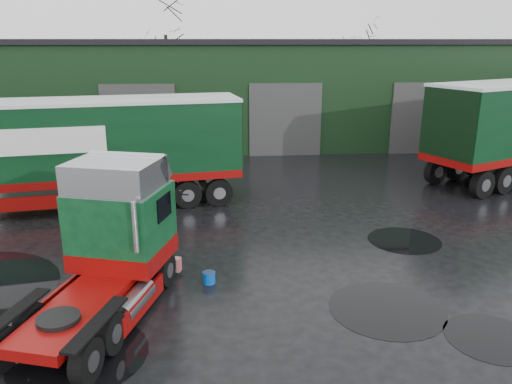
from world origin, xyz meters
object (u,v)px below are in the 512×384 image
hero_tractor (89,251)px  trailer_left (64,155)px  wash_bucket (209,278)px  tree_back_b (355,70)px  tree_back_a (167,59)px  warehouse (274,89)px

hero_tractor → trailer_left: 8.93m
wash_bucket → tree_back_b: (11.93, 31.29, 3.59)m
wash_bucket → trailer_left: bearing=129.7°
tree_back_a → hero_tractor: bearing=-87.4°
wash_bucket → tree_back_b: size_ratio=0.05×
hero_tractor → tree_back_b: tree_back_b is taller
warehouse → trailer_left: (-9.50, -14.59, -1.06)m
warehouse → tree_back_a: size_ratio=3.41×
tree_back_b → trailer_left: bearing=-125.4°
wash_bucket → hero_tractor: bearing=-146.3°
trailer_left → tree_back_b: size_ratio=1.80×
wash_bucket → tree_back_a: size_ratio=0.04×
trailer_left → wash_bucket: bearing=-150.4°
warehouse → wash_bucket: 21.85m
trailer_left → tree_back_a: tree_back_a is taller
warehouse → trailer_left: 17.44m
wash_bucket → warehouse: bearing=79.5°
warehouse → tree_back_b: tree_back_b is taller
tree_back_a → tree_back_b: bearing=0.0°
warehouse → wash_bucket: (-3.93, -21.29, -3.00)m
trailer_left → hero_tractor: bearing=-170.5°
hero_tractor → trailer_left: (-3.00, 8.41, 0.33)m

